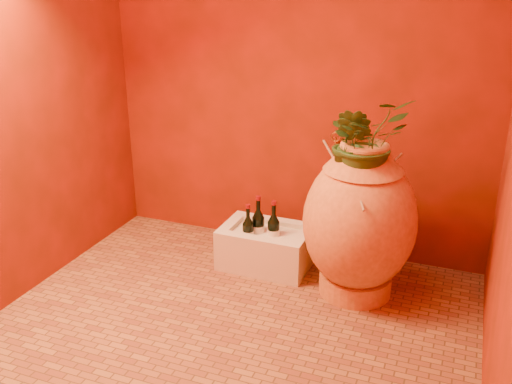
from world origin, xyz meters
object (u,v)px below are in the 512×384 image
at_px(wall_tap, 335,144).
at_px(wine_bottle_b, 248,233).
at_px(wine_bottle_a, 273,232).
at_px(stone_basin, 266,248).
at_px(wine_bottle_c, 258,227).
at_px(amphora, 359,221).

bearing_deg(wall_tap, wine_bottle_b, -139.50).
bearing_deg(wine_bottle_a, stone_basin, 162.18).
distance_m(wine_bottle_c, wall_tap, 0.71).
relative_size(stone_basin, wine_bottle_a, 1.76).
bearing_deg(wine_bottle_a, wine_bottle_b, -158.61).
xyz_separation_m(wine_bottle_a, wine_bottle_b, (-0.15, -0.06, -0.01)).
height_order(stone_basin, wine_bottle_a, wine_bottle_a).
relative_size(wine_bottle_c, wall_tap, 2.12).
xyz_separation_m(stone_basin, wine_bottle_b, (-0.09, -0.08, 0.12)).
bearing_deg(wine_bottle_c, wine_bottle_a, -6.70).
bearing_deg(amphora, stone_basin, 169.51).
xyz_separation_m(stone_basin, wine_bottle_a, (0.06, -0.02, 0.13)).
height_order(wine_bottle_b, wine_bottle_c, wine_bottle_c).
bearing_deg(stone_basin, wine_bottle_c, -173.78).
xyz_separation_m(amphora, wine_bottle_a, (-0.54, 0.09, -0.20)).
bearing_deg(wall_tap, stone_basin, -139.27).
relative_size(wine_bottle_a, wine_bottle_c, 0.96).
distance_m(stone_basin, wine_bottle_c, 0.14).
xyz_separation_m(stone_basin, wine_bottle_c, (-0.05, -0.01, 0.13)).
xyz_separation_m(wine_bottle_c, wall_tap, (0.39, 0.30, 0.51)).
bearing_deg(stone_basin, amphora, -10.49).
relative_size(amphora, wine_bottle_a, 2.88).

